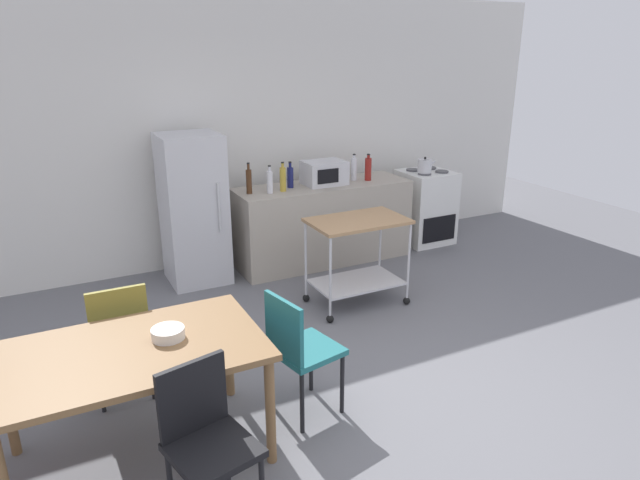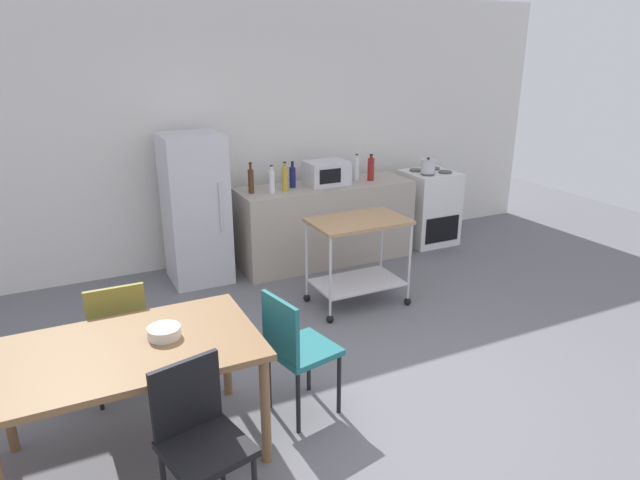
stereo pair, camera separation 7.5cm
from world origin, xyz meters
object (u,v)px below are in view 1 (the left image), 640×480
Objects in this scene: bottle_soy_sauce at (290,177)px; kettle at (425,166)px; chair_olive at (119,332)px; chair_teal at (299,347)px; fruit_bowl at (168,333)px; microwave at (324,173)px; bottle_hot_sauce at (368,169)px; stove_oven at (425,207)px; refrigerator at (193,210)px; dining_table at (131,361)px; bottle_wine at (270,182)px; bottle_olive_oil at (283,179)px; chair_black at (206,436)px; bottle_sparkling_water at (249,181)px; bottle_sesame_oil at (354,169)px; kitchen_cart at (357,247)px.

bottle_soy_sauce is 1.19× the size of kettle.
chair_teal is (1.02, -0.73, 0.00)m from chair_olive.
chair_teal is 0.86m from fruit_bowl.
chair_olive is 1.93× the size of microwave.
bottle_hot_sauce is at bearing 40.07° from fruit_bowl.
fruit_bowl is (-3.73, -2.45, 0.33)m from stove_oven.
refrigerator is at bearing -118.62° from chair_olive.
dining_table is 0.25m from fruit_bowl.
refrigerator is at bearing 166.90° from bottle_wine.
bottle_wine is 2.00m from kettle.
refrigerator is at bearing -12.53° from chair_teal.
kettle reaches higher than fruit_bowl.
chair_olive is 3.11× the size of bottle_soy_sauce.
bottle_olive_oil is 0.68× the size of microwave.
fruit_bowl is at bearing 78.16° from chair_black.
bottle_olive_oil is (0.16, 0.02, 0.01)m from bottle_wine.
kettle is at bearing -3.70° from refrigerator.
bottle_wine is at bearing 48.76° from chair_black.
bottle_wine is 0.97× the size of bottle_hot_sauce.
microwave is at bearing 8.50° from bottle_olive_oil.
stove_oven is at bearing 32.04° from dining_table.
microwave is 1.32m from kettle.
bottle_hot_sauce is at bearing -5.32° from bottle_soy_sauce.
bottle_sparkling_water reaches higher than chair_black.
bottle_sesame_oil reaches higher than fruit_bowl.
chair_olive is at bearing -165.11° from kitchen_cart.
bottle_wine is (0.20, -0.08, -0.01)m from bottle_sparkling_water.
bottle_sparkling_water reaches higher than bottle_olive_oil.
fruit_bowl is at bearing -126.76° from bottle_olive_oil.
refrigerator is 0.84m from bottle_wine.
bottle_wine reaches higher than bottle_soy_sauce.
dining_table is 4.93× the size of bottle_hot_sauce.
stove_oven is 3.22× the size of bottle_soy_sauce.
microwave reaches higher than stove_oven.
chair_black is 3.54m from bottle_olive_oil.
bottle_sparkling_water is at bearing -9.51° from refrigerator.
bottle_hot_sauce is at bearing 33.89° from chair_black.
bottle_sparkling_water is at bearing 52.42° from chair_black.
chair_black is 0.99m from chair_teal.
dining_table is 3.02m from bottle_wine.
fruit_bowl is (-1.41, -2.43, -0.25)m from bottle_sparkling_water.
stove_oven is (3.96, 2.48, -0.22)m from dining_table.
bottle_soy_sauce is at bearing 175.69° from microwave.
fruit_bowl is (-1.90, -2.47, -0.24)m from bottle_soy_sauce.
bottle_olive_oil reaches higher than bottle_soy_sauce.
bottle_hot_sauce reaches higher than bottle_soy_sauce.
bottle_sparkling_water reaches higher than kettle.
chair_olive is 0.98× the size of kitchen_cart.
chair_black is 2.93× the size of bottle_hot_sauce.
chair_olive is at bearing -139.33° from bottle_soy_sauce.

